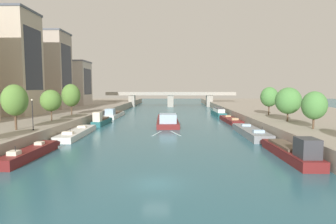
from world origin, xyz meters
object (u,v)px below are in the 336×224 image
Objects in this scene: tree_right_end_of_row at (269,97)px; moored_boat_left_far at (77,133)px; moored_boat_right_near at (231,120)px; tree_left_end_of_row at (51,100)px; tree_left_third at (71,95)px; tree_right_nearest at (314,105)px; moored_boat_right_downstream at (250,132)px; moored_boat_right_gap_after at (218,112)px; moored_boat_right_midway at (291,151)px; moored_boat_left_downstream at (31,153)px; tree_left_nearest at (15,100)px; moored_boat_left_upstream at (114,114)px; moored_boat_left_end at (101,121)px; bridge_far at (171,97)px; lamppost_left_bank at (33,113)px; barge_midriver at (167,120)px; tree_right_second at (288,101)px.

moored_boat_left_far is at bearing -160.28° from tree_right_end_of_row.
tree_left_end_of_row is at bearing -155.91° from moored_boat_right_near.
tree_right_nearest is (46.57, -20.91, -0.99)m from tree_left_third.
moored_boat_right_downstream is 35.55m from moored_boat_right_gap_after.
moored_boat_right_midway is (32.99, -15.63, 0.44)m from moored_boat_left_far.
moored_boat_right_gap_after is at bearing 58.26° from moored_boat_left_downstream.
moored_boat_right_midway is 1.99× the size of tree_left_nearest.
tree_left_third is (-39.35, -6.32, 6.58)m from moored_boat_right_near.
tree_right_nearest reaches higher than moored_boat_left_upstream.
moored_boat_right_midway is (33.09, 0.33, 0.34)m from moored_boat_left_downstream.
tree_right_nearest reaches higher than moored_boat_right_downstream.
moored_boat_left_far is 1.07× the size of moored_boat_right_gap_after.
tree_left_third is (-6.40, 14.19, 6.60)m from moored_boat_left_far.
moored_boat_left_end is 63.99m from bridge_far.
moored_boat_right_near is 58.91m from bridge_far.
moored_boat_right_downstream is (32.71, 17.02, 0.02)m from moored_boat_left_downstream.
tree_right_end_of_row is at bearing -69.46° from moored_boat_right_gap_after.
moored_boat_left_end is at bearing 74.33° from tree_left_nearest.
moored_boat_right_gap_after is at bearing 9.15° from moored_boat_left_upstream.
moored_boat_right_gap_after is 2.04× the size of tree_left_third.
moored_boat_right_midway is 37.13m from lamppost_left_bank.
moored_boat_right_gap_after is 45.23m from tree_left_third.
moored_boat_right_near is at bearing 9.49° from moored_boat_left_end.
moored_boat_right_near is at bearing 104.85° from tree_right_nearest.
tree_right_nearest is 0.89× the size of tree_right_end_of_row.
moored_boat_left_upstream is at bearing 139.88° from barge_midriver.
moored_boat_left_downstream is 11.37m from tree_left_nearest.
moored_boat_left_upstream is 19.34m from tree_left_third.
moored_boat_left_downstream is 0.81× the size of moored_boat_right_gap_after.
moored_boat_right_downstream is 39.18m from tree_left_end_of_row.
moored_boat_left_downstream reaches higher than moored_boat_left_far.
moored_boat_right_gap_after is 3.15× the size of lamppost_left_bank.
lamppost_left_bank reaches higher than moored_boat_right_gap_after.
lamppost_left_bank is (2.76, -12.13, -1.37)m from tree_left_end_of_row.
barge_midriver is at bearing 134.45° from tree_right_nearest.
moored_boat_left_upstream reaches higher than moored_boat_right_gap_after.
tree_left_third reaches higher than moored_boat_right_midway.
tree_left_third reaches higher than moored_boat_right_near.
tree_left_third is at bearing -170.87° from moored_boat_right_near.
tree_right_end_of_row reaches higher than tree_left_end_of_row.
lamppost_left_bank is (-3.23, 6.88, 4.42)m from moored_boat_left_downstream.
moored_boat_left_upstream reaches higher than moored_boat_left_far.
bridge_far is at bearing 69.93° from tree_left_third.
tree_left_end_of_row reaches higher than moored_boat_right_downstream.
lamppost_left_bank is at bearing -176.91° from tree_right_nearest.
moored_boat_left_downstream is 1.82× the size of tree_right_end_of_row.
moored_boat_left_upstream is 2.41× the size of tree_right_second.
barge_midriver is 5.00× the size of lamppost_left_bank.
moored_boat_left_far is (0.10, 15.95, -0.10)m from moored_boat_left_downstream.
moored_boat_right_near is 28.73m from tree_right_nearest.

